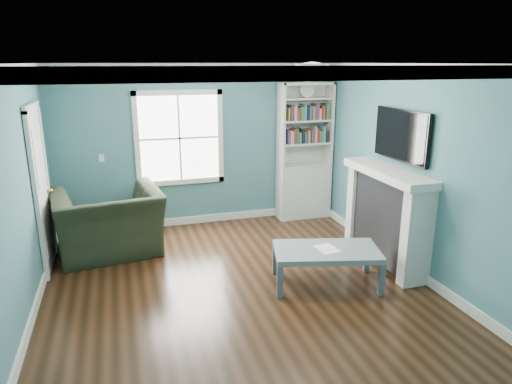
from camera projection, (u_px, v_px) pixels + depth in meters
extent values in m
plane|color=black|center=(239.00, 290.00, 5.43)|extent=(5.00, 5.00, 0.00)
plane|color=#3D737A|center=(198.00, 146.00, 7.37)|extent=(4.50, 0.00, 4.50)
plane|color=#3D737A|center=(342.00, 287.00, 2.78)|extent=(4.50, 0.00, 4.50)
plane|color=#3D737A|center=(15.00, 202.00, 4.44)|extent=(0.00, 5.00, 5.00)
plane|color=#3D737A|center=(411.00, 171.00, 5.70)|extent=(0.00, 5.00, 5.00)
plane|color=white|center=(236.00, 64.00, 4.72)|extent=(5.00, 5.00, 0.00)
cube|color=white|center=(201.00, 219.00, 7.70)|extent=(4.50, 0.03, 0.12)
cube|color=white|center=(33.00, 315.00, 4.79)|extent=(0.03, 5.00, 0.12)
cube|color=white|center=(402.00, 262.00, 6.04)|extent=(0.03, 5.00, 0.12)
cube|color=white|center=(196.00, 66.00, 7.01)|extent=(4.50, 0.04, 0.08)
cube|color=white|center=(352.00, 73.00, 2.45)|extent=(4.50, 0.04, 0.08)
cube|color=white|center=(420.00, 67.00, 5.35)|extent=(0.04, 5.00, 0.08)
cube|color=white|center=(179.00, 138.00, 7.24)|extent=(1.24, 0.01, 1.34)
cube|color=white|center=(137.00, 140.00, 7.05)|extent=(0.08, 0.06, 1.50)
cube|color=white|center=(220.00, 136.00, 7.42)|extent=(0.08, 0.06, 1.50)
cube|color=white|center=(182.00, 182.00, 7.43)|extent=(1.40, 0.06, 0.08)
cube|color=white|center=(177.00, 93.00, 7.04)|extent=(1.40, 0.06, 0.08)
cube|color=white|center=(180.00, 138.00, 7.23)|extent=(1.24, 0.03, 0.03)
cube|color=white|center=(180.00, 138.00, 7.23)|extent=(0.03, 0.03, 1.34)
cube|color=silver|center=(303.00, 191.00, 7.91)|extent=(0.90, 0.35, 0.90)
cube|color=silver|center=(281.00, 126.00, 7.48)|extent=(0.04, 0.35, 1.40)
cube|color=silver|center=(329.00, 124.00, 7.72)|extent=(0.04, 0.35, 1.40)
cube|color=silver|center=(301.00, 124.00, 7.75)|extent=(0.90, 0.02, 1.40)
cube|color=silver|center=(306.00, 83.00, 7.41)|extent=(0.90, 0.35, 0.04)
cube|color=silver|center=(304.00, 165.00, 7.79)|extent=(0.84, 0.33, 0.03)
cube|color=silver|center=(305.00, 143.00, 7.68)|extent=(0.84, 0.33, 0.03)
cube|color=silver|center=(305.00, 120.00, 7.58)|extent=(0.84, 0.33, 0.03)
cube|color=silver|center=(306.00, 98.00, 7.48)|extent=(0.84, 0.33, 0.03)
cube|color=#593366|center=(305.00, 136.00, 7.63)|extent=(0.70, 0.25, 0.22)
cube|color=tan|center=(306.00, 113.00, 7.52)|extent=(0.70, 0.25, 0.22)
cylinder|color=beige|center=(307.00, 90.00, 7.39)|extent=(0.26, 0.06, 0.26)
cube|color=black|center=(387.00, 220.00, 6.04)|extent=(0.30, 1.20, 1.10)
cube|color=black|center=(384.00, 234.00, 6.09)|extent=(0.22, 0.65, 0.70)
cube|color=silver|center=(417.00, 238.00, 5.41)|extent=(0.36, 0.16, 1.20)
cube|color=silver|center=(360.00, 206.00, 6.65)|extent=(0.36, 0.16, 1.20)
cube|color=silver|center=(388.00, 173.00, 5.85)|extent=(0.44, 1.58, 0.10)
cube|color=black|center=(402.00, 135.00, 5.76)|extent=(0.06, 1.10, 0.65)
cube|color=silver|center=(41.00, 191.00, 5.82)|extent=(0.04, 0.80, 2.05)
cube|color=white|center=(37.00, 201.00, 5.40)|extent=(0.05, 0.08, 2.13)
cube|color=white|center=(47.00, 183.00, 6.23)|extent=(0.05, 0.08, 2.13)
cube|color=white|center=(31.00, 107.00, 5.53)|extent=(0.05, 0.98, 0.08)
sphere|color=#BF8C3F|center=(50.00, 191.00, 6.13)|extent=(0.07, 0.07, 0.07)
ellipsoid|color=white|center=(312.00, 69.00, 5.08)|extent=(0.34, 0.34, 0.15)
cylinder|color=white|center=(312.00, 65.00, 5.07)|extent=(0.38, 0.38, 0.03)
cube|color=white|center=(102.00, 158.00, 6.97)|extent=(0.08, 0.01, 0.12)
imported|color=black|center=(108.00, 212.00, 6.33)|extent=(1.51, 1.09, 1.23)
cube|color=#515861|center=(280.00, 282.00, 5.22)|extent=(0.08, 0.08, 0.39)
cube|color=#515861|center=(382.00, 280.00, 5.27)|extent=(0.08, 0.08, 0.39)
cube|color=#515861|center=(275.00, 259.00, 5.81)|extent=(0.08, 0.08, 0.39)
cube|color=#515861|center=(367.00, 258.00, 5.86)|extent=(0.08, 0.08, 0.39)
cube|color=slate|center=(327.00, 252.00, 5.48)|extent=(1.38, 0.97, 0.07)
cube|color=white|center=(327.00, 249.00, 5.47)|extent=(0.25, 0.31, 0.00)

